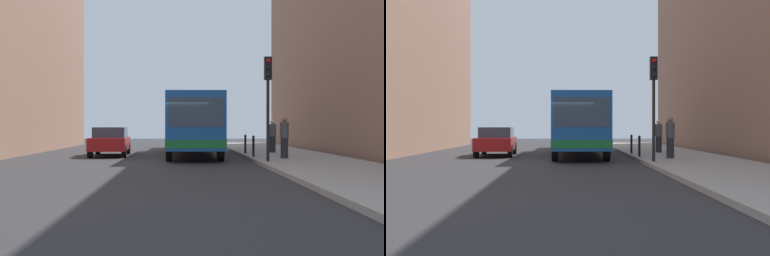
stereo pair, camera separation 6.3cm
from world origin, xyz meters
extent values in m
plane|color=#2D2D30|center=(0.00, 0.00, 0.00)|extent=(80.00, 80.00, 0.00)
cube|color=#9E9991|center=(5.40, 0.00, 0.07)|extent=(4.40, 40.00, 0.15)
cube|color=#19519E|center=(0.79, 4.34, 1.75)|extent=(2.58, 11.02, 2.50)
cube|color=#197238|center=(0.79, 4.34, 0.80)|extent=(2.60, 11.04, 0.36)
cube|color=#2D3D4C|center=(0.75, -1.14, 2.10)|extent=(2.26, 0.08, 1.20)
cube|color=#2D3D4C|center=(0.79, 4.84, 2.10)|extent=(2.59, 9.42, 1.00)
cylinder|color=black|center=(1.89, 0.43, 0.50)|extent=(0.29, 1.00, 1.00)
cylinder|color=black|center=(-0.37, 0.45, 0.50)|extent=(0.29, 1.00, 1.00)
cylinder|color=black|center=(1.95, 8.23, 0.50)|extent=(0.29, 1.00, 1.00)
cylinder|color=black|center=(-0.31, 8.25, 0.50)|extent=(0.29, 1.00, 1.00)
cube|color=maroon|center=(-3.49, 4.25, 0.64)|extent=(1.98, 4.47, 0.64)
cube|color=#2D3D4C|center=(-3.50, 4.40, 1.22)|extent=(1.70, 2.53, 0.52)
cylinder|color=black|center=(-2.61, 2.79, 0.32)|extent=(0.25, 0.65, 0.64)
cylinder|color=black|center=(-4.25, 2.72, 0.32)|extent=(0.25, 0.65, 0.64)
cylinder|color=black|center=(-2.74, 5.78, 0.32)|extent=(0.25, 0.65, 0.64)
cylinder|color=black|center=(-4.38, 5.72, 0.32)|extent=(0.25, 0.65, 0.64)
cylinder|color=black|center=(3.55, -1.84, 1.75)|extent=(0.12, 0.12, 3.20)
cube|color=black|center=(3.55, -1.84, 3.80)|extent=(0.28, 0.24, 0.90)
sphere|color=red|center=(3.55, -1.97, 4.08)|extent=(0.16, 0.16, 0.16)
sphere|color=black|center=(3.55, -1.97, 3.80)|extent=(0.16, 0.16, 0.16)
sphere|color=black|center=(3.55, -1.97, 3.52)|extent=(0.16, 0.16, 0.16)
cylinder|color=black|center=(3.45, 1.12, 0.62)|extent=(0.11, 0.11, 0.95)
cylinder|color=black|center=(3.45, 3.73, 0.62)|extent=(0.11, 0.11, 0.95)
cylinder|color=#26262D|center=(4.61, -0.01, 0.59)|extent=(0.32, 0.32, 0.87)
cylinder|color=#4C4C51|center=(4.61, -0.01, 1.36)|extent=(0.38, 0.38, 0.67)
sphere|color=#8C6647|center=(4.61, -0.01, 1.82)|extent=(0.24, 0.24, 0.24)
cylinder|color=#26262D|center=(5.00, 4.51, 0.57)|extent=(0.32, 0.32, 0.85)
cylinder|color=#4C4C51|center=(5.00, 4.51, 1.32)|extent=(0.38, 0.38, 0.65)
sphere|color=beige|center=(5.00, 4.51, 1.76)|extent=(0.23, 0.23, 0.23)
camera|label=1|loc=(0.05, -20.26, 1.50)|focal=44.16mm
camera|label=2|loc=(0.11, -20.26, 1.50)|focal=44.16mm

